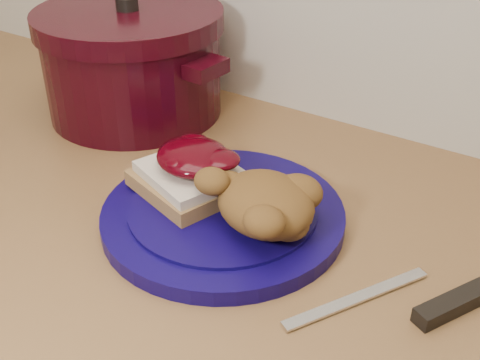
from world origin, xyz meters
The scene contains 6 objects.
plate centered at (0.01, 1.49, 0.91)m, with size 0.28×0.28×0.02m, color #0C0443.
sandwich centered at (-0.04, 1.50, 0.95)m, with size 0.14×0.13×0.06m.
stuffing_mound centered at (0.07, 1.48, 0.95)m, with size 0.11×0.10×0.06m, color brown.
butter_knife centered at (0.19, 1.45, 0.90)m, with size 0.17×0.01×0.00m, color silver.
dutch_oven centered at (-0.27, 1.66, 0.98)m, with size 0.33×0.30×0.18m.
pepper_grinder centered at (-0.28, 1.67, 0.96)m, with size 0.06×0.06×0.12m.
Camera 1 is at (0.33, 1.03, 1.31)m, focal length 45.00 mm.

